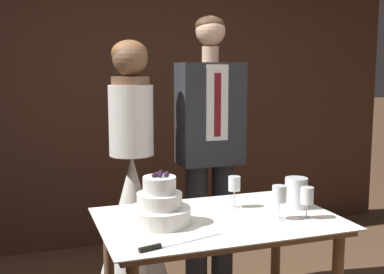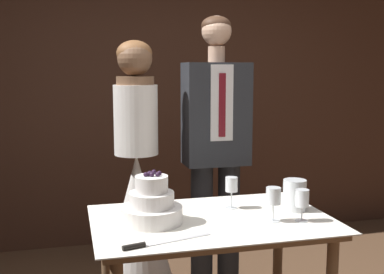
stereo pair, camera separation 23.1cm
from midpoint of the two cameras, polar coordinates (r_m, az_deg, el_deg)
name	(u,v)px [view 1 (the left image)]	position (r m, az deg, el deg)	size (l,w,h in m)	color
wall_back	(122,80)	(4.24, -9.91, 6.70)	(5.26, 0.12, 2.88)	#472B1E
cake_table	(218,238)	(2.48, 0.37, -11.88)	(1.19, 0.78, 0.78)	brown
tiered_cake	(160,206)	(2.35, -6.71, -8.19)	(0.30, 0.30, 0.25)	white
cake_knife	(166,245)	(2.08, -6.38, -12.63)	(0.41, 0.13, 0.02)	silver
wine_glass_near	(279,195)	(2.41, 7.61, -6.87)	(0.07, 0.07, 0.17)	silver
wine_glass_middle	(234,185)	(2.60, 2.50, -5.77)	(0.07, 0.07, 0.17)	silver
wine_glass_far	(307,197)	(2.46, 10.85, -7.06)	(0.07, 0.07, 0.16)	silver
hurricane_candle	(296,193)	(2.64, 9.79, -6.64)	(0.12, 0.12, 0.16)	silver
bride	(133,209)	(3.17, -9.16, -8.44)	(0.54, 0.54, 1.71)	white
groom	(210,143)	(3.21, 0.08, -0.78)	(0.42, 0.25, 1.87)	#282B30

